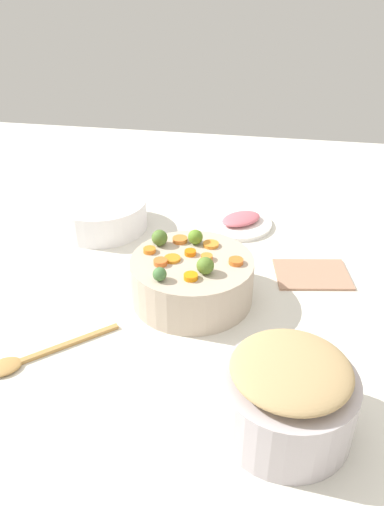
{
  "coord_description": "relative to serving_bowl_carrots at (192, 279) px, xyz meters",
  "views": [
    {
      "loc": [
        -0.14,
        0.93,
        0.69
      ],
      "look_at": [
        0.03,
        0.02,
        0.13
      ],
      "focal_mm": 35.01,
      "sensor_mm": 36.0,
      "label": 1
    }
  ],
  "objects": [
    {
      "name": "carrot_slice_1",
      "position": [
        0.04,
        -0.08,
        0.06
      ],
      "size": [
        0.04,
        0.04,
        0.01
      ],
      "primitive_type": "cylinder",
      "rotation": [
        0.0,
        0.0,
        6.11
      ],
      "color": "orange",
      "rests_on": "serving_bowl_carrots"
    },
    {
      "name": "brussels_sprout_2",
      "position": [
        0.01,
        -0.07,
        0.07
      ],
      "size": [
        0.03,
        0.03,
        0.03
      ],
      "primitive_type": "sphere",
      "color": "#5D8926",
      "rests_on": "serving_bowl_carrots"
    },
    {
      "name": "brussels_sprout_3",
      "position": [
        0.05,
        0.09,
        0.07
      ],
      "size": [
        0.03,
        0.03,
        0.03
      ],
      "primitive_type": "sphere",
      "color": "#45743C",
      "rests_on": "serving_bowl_carrots"
    },
    {
      "name": "casserole_dish",
      "position": [
        0.32,
        -0.29,
        -0.01
      ],
      "size": [
        0.26,
        0.26,
        0.08
      ],
      "primitive_type": "cylinder",
      "color": "white",
      "rests_on": "tabletop"
    },
    {
      "name": "carrot_slice_2",
      "position": [
        0.01,
        -0.02,
        0.06
      ],
      "size": [
        0.04,
        0.04,
        0.01
      ],
      "primitive_type": "cylinder",
      "rotation": [
        0.0,
        0.0,
        2.38
      ],
      "color": "orange",
      "rests_on": "serving_bowl_carrots"
    },
    {
      "name": "tabletop",
      "position": [
        -0.03,
        -0.02,
        -0.06
      ],
      "size": [
        2.4,
        2.4,
        0.02
      ],
      "primitive_type": "cube",
      "color": "silver",
      "rests_on": "ground"
    },
    {
      "name": "carrot_slice_7",
      "position": [
        -0.1,
        -0.0,
        0.06
      ],
      "size": [
        0.04,
        0.04,
        0.01
      ],
      "primitive_type": "cylinder",
      "rotation": [
        0.0,
        0.0,
        2.76
      ],
      "color": "orange",
      "rests_on": "serving_bowl_carrots"
    },
    {
      "name": "ham_slice_main",
      "position": [
        -0.07,
        -0.37,
        -0.03
      ],
      "size": [
        0.14,
        0.14,
        0.02
      ],
      "primitive_type": "ellipsoid",
      "rotation": [
        0.0,
        0.0,
        3.93
      ],
      "color": "#D06471",
      "rests_on": "ham_plate"
    },
    {
      "name": "carrot_slice_3",
      "position": [
        0.1,
        -0.02,
        0.06
      ],
      "size": [
        0.04,
        0.04,
        0.01
      ],
      "primitive_type": "cylinder",
      "rotation": [
        0.0,
        0.0,
        5.75
      ],
      "color": "orange",
      "rests_on": "serving_bowl_carrots"
    },
    {
      "name": "carrot_slice_5",
      "position": [
        0.04,
        0.01,
        0.05
      ],
      "size": [
        0.04,
        0.04,
        0.01
      ],
      "primitive_type": "cylinder",
      "rotation": [
        0.0,
        0.0,
        3.35
      ],
      "color": "orange",
      "rests_on": "serving_bowl_carrots"
    },
    {
      "name": "brussels_sprout_1",
      "position": [
        -0.04,
        0.05,
        0.07
      ],
      "size": [
        0.04,
        0.04,
        0.04
      ],
      "primitive_type": "sphere",
      "color": "#587D2A",
      "rests_on": "serving_bowl_carrots"
    },
    {
      "name": "carrot_slice_0",
      "position": [
        0.06,
        0.03,
        0.06
      ],
      "size": [
        0.04,
        0.04,
        0.01
      ],
      "primitive_type": "cylinder",
      "rotation": [
        0.0,
        0.0,
        2.55
      ],
      "color": "orange",
      "rests_on": "serving_bowl_carrots"
    },
    {
      "name": "metal_pot",
      "position": [
        -0.22,
        0.33,
        0.0
      ],
      "size": [
        0.22,
        0.22,
        0.11
      ],
      "primitive_type": "cylinder",
      "color": "#BBB2B7",
      "rests_on": "tabletop"
    },
    {
      "name": "ham_plate",
      "position": [
        -0.06,
        -0.38,
        -0.05
      ],
      "size": [
        0.21,
        0.21,
        0.01
      ],
      "primitive_type": "cylinder",
      "color": "white",
      "rests_on": "tabletop"
    },
    {
      "name": "carrot_slice_6",
      "position": [
        -0.03,
        -0.01,
        0.06
      ],
      "size": [
        0.03,
        0.03,
        0.01
      ],
      "primitive_type": "cylinder",
      "rotation": [
        0.0,
        0.0,
        1.63
      ],
      "color": "orange",
      "rests_on": "serving_bowl_carrots"
    },
    {
      "name": "brussels_sprout_0",
      "position": [
        0.08,
        -0.05,
        0.07
      ],
      "size": [
        0.04,
        0.04,
        0.04
      ],
      "primitive_type": "sphere",
      "color": "#4E732D",
      "rests_on": "serving_bowl_carrots"
    },
    {
      "name": "carrot_slice_4",
      "position": [
        -0.03,
        -0.07,
        0.05
      ],
      "size": [
        0.05,
        0.05,
        0.01
      ],
      "primitive_type": "cylinder",
      "rotation": [
        0.0,
        0.0,
        3.75
      ],
      "color": "orange",
      "rests_on": "serving_bowl_carrots"
    },
    {
      "name": "carrot_slice_8",
      "position": [
        -0.01,
        0.07,
        0.06
      ],
      "size": [
        0.04,
        0.04,
        0.01
      ],
      "primitive_type": "cylinder",
      "rotation": [
        0.0,
        0.0,
        1.0
      ],
      "color": "orange",
      "rests_on": "serving_bowl_carrots"
    },
    {
      "name": "stuffing_mound",
      "position": [
        -0.22,
        0.33,
        0.08
      ],
      "size": [
        0.19,
        0.19,
        0.04
      ],
      "primitive_type": "ellipsoid",
      "color": "tan",
      "rests_on": "metal_pot"
    },
    {
      "name": "wooden_spoon",
      "position": [
        0.27,
        0.26,
        -0.05
      ],
      "size": [
        0.22,
        0.2,
        0.01
      ],
      "color": "#B18346",
      "rests_on": "tabletop"
    },
    {
      "name": "serving_bowl_carrots",
      "position": [
        0.0,
        0.0,
        0.0
      ],
      "size": [
        0.27,
        0.27,
        0.1
      ],
      "primitive_type": "cylinder",
      "color": "#BCAB96",
      "rests_on": "tabletop"
    },
    {
      "name": "dish_towel",
      "position": [
        -0.27,
        -0.15,
        -0.05
      ],
      "size": [
        0.2,
        0.16,
        0.01
      ],
      "primitive_type": "cube",
      "rotation": [
        0.0,
        0.0,
        0.18
      ],
      "color": "#A97C62",
      "rests_on": "tabletop"
    }
  ]
}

